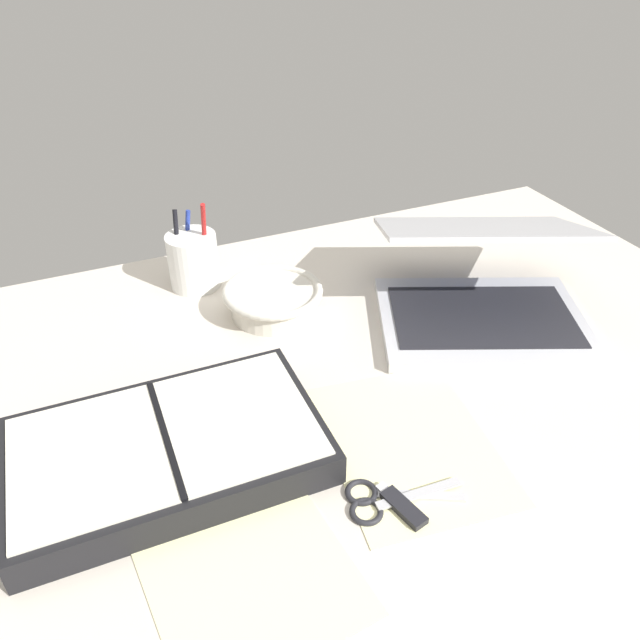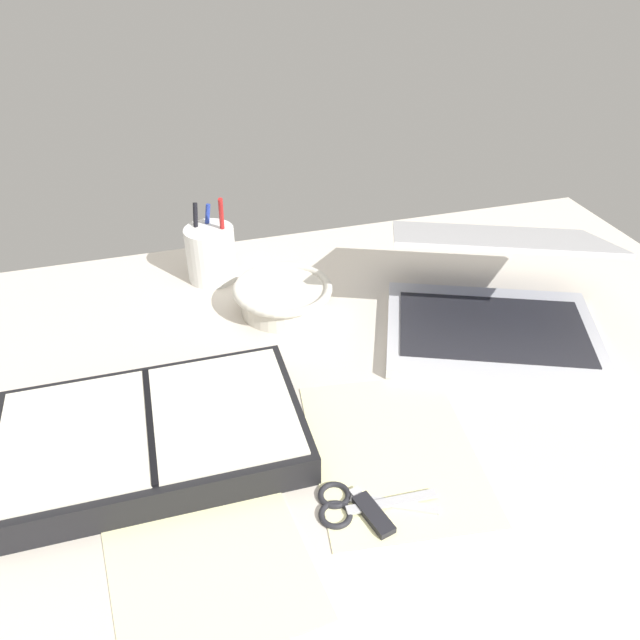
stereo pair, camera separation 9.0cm
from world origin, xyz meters
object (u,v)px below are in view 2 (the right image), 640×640
(laptop, at_px, (494,299))
(pen_cup, at_px, (211,253))
(planner, at_px, (153,435))
(scissors, at_px, (350,504))
(bowl, at_px, (283,296))

(laptop, xyz_separation_m, pen_cup, (-0.40, 0.28, -0.00))
(planner, height_order, scissors, planner)
(laptop, relative_size, scissors, 3.04)
(bowl, xyz_separation_m, planner, (-0.23, -0.26, -0.00))
(planner, bearing_deg, laptop, 13.02)
(planner, bearing_deg, pen_cup, 72.11)
(pen_cup, height_order, planner, pen_cup)
(laptop, bearing_deg, bowl, 177.86)
(planner, bearing_deg, bowl, 49.16)
(laptop, distance_m, pen_cup, 0.49)
(bowl, distance_m, planner, 0.35)
(scissors, bearing_deg, planner, 158.05)
(bowl, height_order, scissors, bowl)
(planner, relative_size, scissors, 2.67)
(pen_cup, bearing_deg, bowl, -55.37)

